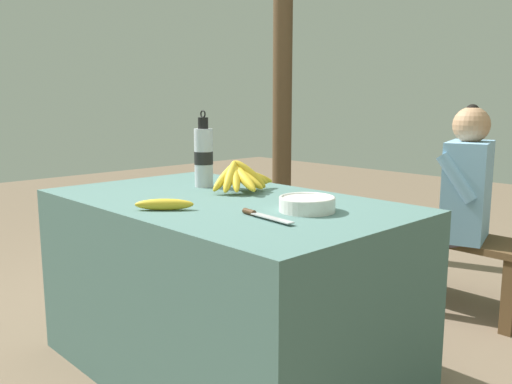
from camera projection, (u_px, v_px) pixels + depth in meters
name	position (u px, v px, depth m)	size (l,w,h in m)	color
ground_plane	(225.00, 369.00, 2.27)	(12.00, 12.00, 0.00)	#75604C
market_counter	(224.00, 287.00, 2.20)	(1.47, 0.88, 0.73)	#4C706B
banana_bunch_ripe	(242.00, 176.00, 2.30)	(0.21, 0.34, 0.15)	#4C381E
serving_bowl	(307.00, 203.00, 1.91)	(0.20, 0.20, 0.05)	white
water_bottle	(204.00, 156.00, 2.43)	(0.08, 0.08, 0.34)	silver
loose_banana_front	(164.00, 204.00, 1.93)	(0.17, 0.18, 0.04)	gold
knife	(260.00, 215.00, 1.81)	(0.25, 0.05, 0.02)	#BCBCC1
wooden_bench	(414.00, 239.00, 3.05)	(1.37, 0.32, 0.41)	brown
seated_vendor	(458.00, 196.00, 2.79)	(0.46, 0.43, 1.09)	#564C60
banana_bunch_green	(364.00, 207.00, 3.27)	(0.19, 0.29, 0.14)	#4C381E
support_post_near	(282.00, 97.00, 4.08)	(0.15, 0.15, 2.27)	#4C3823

